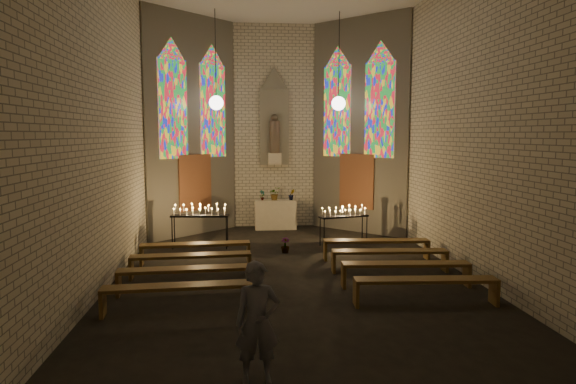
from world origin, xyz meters
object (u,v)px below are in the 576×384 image
object	(u,v)px
altar	(275,214)
aisle_flower_pot	(285,245)
votive_stand_left	(200,213)
votive_stand_right	(344,214)
visitor	(257,323)

from	to	relation	value
altar	aisle_flower_pot	bearing A→B (deg)	-89.62
altar	votive_stand_left	bearing A→B (deg)	-129.78
votive_stand_right	visitor	size ratio (longest dim) A/B	0.94
aisle_flower_pot	visitor	distance (m)	7.42
votive_stand_left	visitor	world-z (taller)	visitor
altar	visitor	world-z (taller)	visitor
votive_stand_left	votive_stand_right	world-z (taller)	votive_stand_left
votive_stand_left	votive_stand_right	xyz separation A→B (m)	(4.16, 0.04, -0.10)
aisle_flower_pot	votive_stand_right	size ratio (longest dim) A/B	0.27
altar	votive_stand_left	xyz separation A→B (m)	(-2.34, -2.82, 0.53)
aisle_flower_pot	votive_stand_left	world-z (taller)	votive_stand_left
altar	votive_stand_right	size ratio (longest dim) A/B	0.92
aisle_flower_pot	votive_stand_left	bearing A→B (deg)	161.30
votive_stand_left	visitor	distance (m)	8.25
aisle_flower_pot	altar	bearing A→B (deg)	90.38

